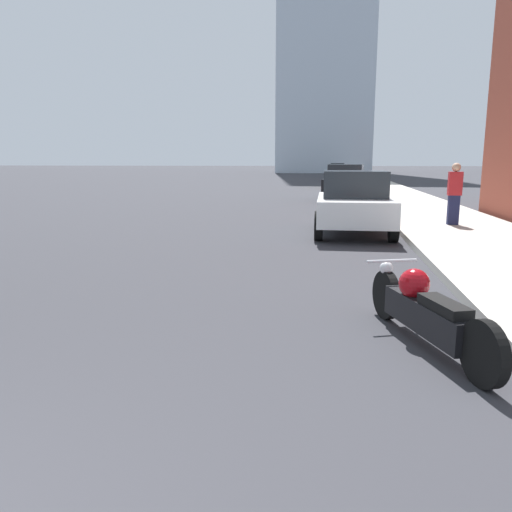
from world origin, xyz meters
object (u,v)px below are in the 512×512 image
(motorcycle, at_px, (424,310))
(parked_car_yellow, at_px, (339,176))
(parked_car_red, at_px, (339,173))
(pedestrian, at_px, (454,193))
(parked_car_black, at_px, (346,183))
(parked_car_green, at_px, (337,170))
(parked_car_white, at_px, (354,202))

(motorcycle, distance_m, parked_car_yellow, 31.48)
(motorcycle, relative_size, parked_car_red, 0.56)
(motorcycle, distance_m, pedestrian, 9.63)
(parked_car_black, bearing_deg, parked_car_green, 95.92)
(parked_car_green, relative_size, pedestrian, 2.29)
(parked_car_white, bearing_deg, pedestrian, 24.34)
(parked_car_white, relative_size, pedestrian, 2.28)
(parked_car_green, bearing_deg, pedestrian, -86.64)
(parked_car_black, xyz_separation_m, parked_car_yellow, (-0.14, 12.07, -0.03))
(parked_car_red, bearing_deg, parked_car_yellow, -89.57)
(pedestrian, bearing_deg, parked_car_black, 104.85)
(parked_car_yellow, bearing_deg, parked_car_black, -86.54)
(parked_car_yellow, xyz_separation_m, parked_car_green, (0.13, 24.99, -0.00))
(parked_car_yellow, bearing_deg, parked_car_red, 91.86)
(parked_car_black, height_order, parked_car_yellow, parked_car_black)
(parked_car_white, relative_size, parked_car_yellow, 0.83)
(parked_car_white, bearing_deg, parked_car_black, 89.06)
(motorcycle, bearing_deg, pedestrian, 56.82)
(parked_car_yellow, height_order, parked_car_red, parked_car_yellow)
(parked_car_black, relative_size, pedestrian, 2.65)
(parked_car_black, relative_size, parked_car_red, 1.05)
(parked_car_yellow, relative_size, parked_car_green, 1.20)
(parked_car_green, bearing_deg, parked_car_yellow, -90.20)
(motorcycle, height_order, parked_car_yellow, parked_car_yellow)
(parked_car_red, xyz_separation_m, parked_car_green, (-0.07, 12.65, 0.04))
(parked_car_red, bearing_deg, pedestrian, -84.31)
(parked_car_white, height_order, parked_car_yellow, parked_car_yellow)
(parked_car_black, distance_m, parked_car_yellow, 12.07)
(parked_car_white, bearing_deg, parked_car_yellow, 89.66)
(parked_car_white, height_order, pedestrian, pedestrian)
(parked_car_white, xyz_separation_m, pedestrian, (2.77, 1.28, 0.18))
(pedestrian, bearing_deg, parked_car_green, 93.26)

